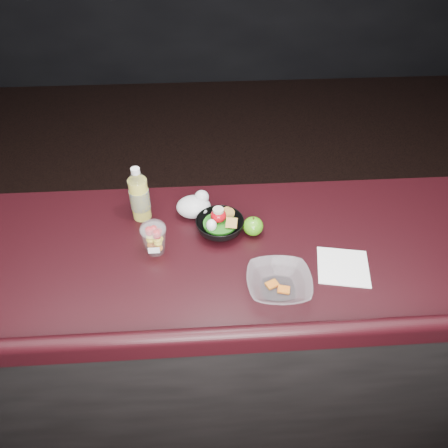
% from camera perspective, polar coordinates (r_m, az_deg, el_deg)
% --- Properties ---
extents(room_shell, '(8.00, 8.00, 8.00)m').
position_cam_1_polar(room_shell, '(0.77, 2.61, 25.14)').
color(room_shell, black).
rests_on(room_shell, ground).
extents(counter, '(4.06, 0.71, 1.02)m').
position_cam_1_polar(counter, '(1.86, 0.41, -14.42)').
color(counter, black).
rests_on(counter, ground).
extents(lemonade_bottle, '(0.07, 0.07, 0.21)m').
position_cam_1_polar(lemonade_bottle, '(1.56, -10.97, 3.44)').
color(lemonade_bottle, yellow).
rests_on(lemonade_bottle, counter).
extents(fruit_cup, '(0.09, 0.09, 0.12)m').
position_cam_1_polar(fruit_cup, '(1.43, -9.13, -1.69)').
color(fruit_cup, white).
rests_on(fruit_cup, counter).
extents(green_apple, '(0.07, 0.07, 0.07)m').
position_cam_1_polar(green_apple, '(1.50, 3.82, -0.28)').
color(green_apple, '#237A0E').
rests_on(green_apple, counter).
extents(plastic_bag, '(0.12, 0.10, 0.09)m').
position_cam_1_polar(plastic_bag, '(1.57, -3.85, 2.43)').
color(plastic_bag, silver).
rests_on(plastic_bag, counter).
extents(snack_bowl, '(0.21, 0.21, 0.09)m').
position_cam_1_polar(snack_bowl, '(1.50, -0.60, -0.11)').
color(snack_bowl, black).
rests_on(snack_bowl, counter).
extents(takeout_bowl, '(0.20, 0.20, 0.05)m').
position_cam_1_polar(takeout_bowl, '(1.34, 7.17, -7.71)').
color(takeout_bowl, silver).
rests_on(takeout_bowl, counter).
extents(paper_napkin, '(0.19, 0.19, 0.00)m').
position_cam_1_polar(paper_napkin, '(1.45, 15.29, -5.42)').
color(paper_napkin, white).
rests_on(paper_napkin, counter).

